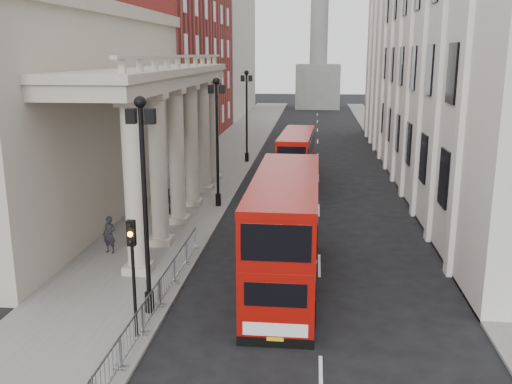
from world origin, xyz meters
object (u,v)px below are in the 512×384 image
lamp_post_south (144,192)px  traffic_light (132,257)px  bus_near (285,229)px  bus_far (296,158)px  monument_column (319,19)px  pedestrian_a (109,235)px  pedestrian_c (188,187)px  lamp_post_north (247,110)px  pedestrian_b (167,202)px  lamp_post_mid (217,134)px

lamp_post_south → traffic_light: size_ratio=1.93×
bus_near → bus_far: bus_near is taller
monument_column → bus_near: size_ratio=4.81×
lamp_post_south → pedestrian_a: lamp_post_south is taller
pedestrian_a → lamp_post_south: bearing=-45.4°
bus_near → pedestrian_c: (-7.51, 14.34, -1.61)m
bus_far → pedestrian_a: 19.06m
traffic_light → lamp_post_north: bearing=90.2°
lamp_post_south → pedestrian_b: lamp_post_south is taller
pedestrian_b → lamp_post_north: bearing=-90.9°
traffic_light → bus_far: bearing=79.3°
lamp_post_north → traffic_light: bearing=-89.8°
bus_near → pedestrian_a: (-8.97, 2.92, -1.48)m
lamp_post_mid → pedestrian_a: (-3.90, -9.59, -3.85)m
bus_far → pedestrian_b: bearing=-124.6°
traffic_light → pedestrian_c: (-2.54, 19.86, -2.18)m
lamp_post_south → bus_far: lamp_post_south is taller
lamp_post_north → traffic_light: (0.10, -34.02, -1.80)m
pedestrian_a → traffic_light: bearing=-51.3°
bus_far → lamp_post_south: bearing=-99.3°
lamp_post_south → lamp_post_mid: size_ratio=1.00×
monument_column → bus_near: bearing=-91.0°
lamp_post_south → bus_far: 23.96m
lamp_post_south → pedestrian_a: 8.43m
lamp_post_south → lamp_post_north: bearing=90.0°
pedestrian_b → pedestrian_c: bearing=-86.4°
bus_near → pedestrian_b: size_ratio=6.32×
lamp_post_south → bus_near: 6.59m
pedestrian_c → pedestrian_b: bearing=-61.3°
lamp_post_north → pedestrian_a: (-3.90, -25.59, -3.85)m
pedestrian_c → bus_far: bearing=69.2°
bus_far → pedestrian_a: (-8.78, -16.88, -1.06)m
lamp_post_mid → pedestrian_b: 5.52m
lamp_post_south → traffic_light: (0.10, -2.02, -1.80)m
lamp_post_north → lamp_post_mid: bearing=-90.0°
lamp_post_north → pedestrian_b: size_ratio=4.66×
lamp_post_mid → lamp_post_north: 16.00m
monument_column → pedestrian_b: size_ratio=30.39×
pedestrian_c → traffic_light: bearing=-50.2°
traffic_light → pedestrian_b: (-2.84, 15.24, -2.09)m
traffic_light → pedestrian_b: bearing=100.6°
pedestrian_c → lamp_post_north: bearing=112.7°
lamp_post_south → lamp_post_mid: 16.00m
lamp_post_mid → traffic_light: (0.10, -18.02, -1.80)m
bus_near → pedestrian_c: 16.27m
bus_far → pedestrian_a: size_ratio=5.05×
pedestrian_b → pedestrian_a: bearing=87.8°
lamp_post_north → pedestrian_b: 19.37m
pedestrian_a → pedestrian_b: (1.16, 6.81, -0.05)m
lamp_post_south → lamp_post_mid: (0.00, 16.00, 0.00)m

